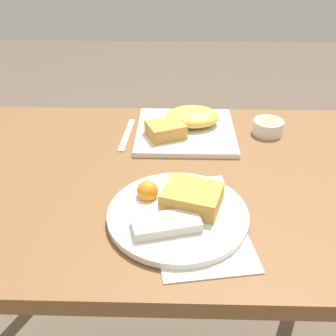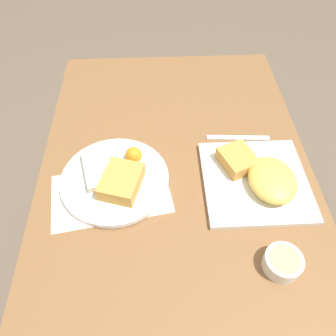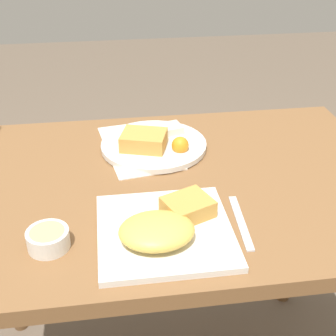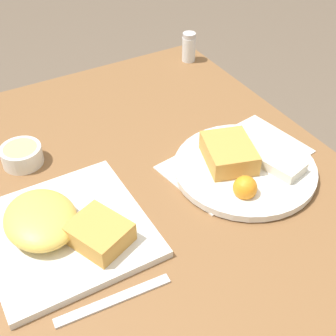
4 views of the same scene
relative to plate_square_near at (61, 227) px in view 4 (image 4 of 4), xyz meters
name	(u,v)px [view 4 (image 4 of 4)]	position (x,y,z in m)	size (l,w,h in m)	color
dining_table	(177,240)	(0.03, 0.20, -0.12)	(1.10, 0.72, 0.76)	brown
menu_card	(236,159)	(-0.02, 0.37, -0.02)	(0.21, 0.31, 0.00)	silver
plate_square_near	(61,227)	(0.00, 0.00, 0.00)	(0.26, 0.26, 0.06)	white
plate_oval_far	(243,165)	(0.02, 0.36, 0.00)	(0.28, 0.28, 0.05)	white
sauce_ramekin	(22,155)	(-0.22, 0.00, 0.00)	(0.08, 0.08, 0.04)	white
salt_shaker	(189,49)	(-0.43, 0.51, 0.01)	(0.04, 0.04, 0.08)	white
butter_knife	(114,300)	(0.16, 0.02, -0.02)	(0.03, 0.18, 0.00)	silver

